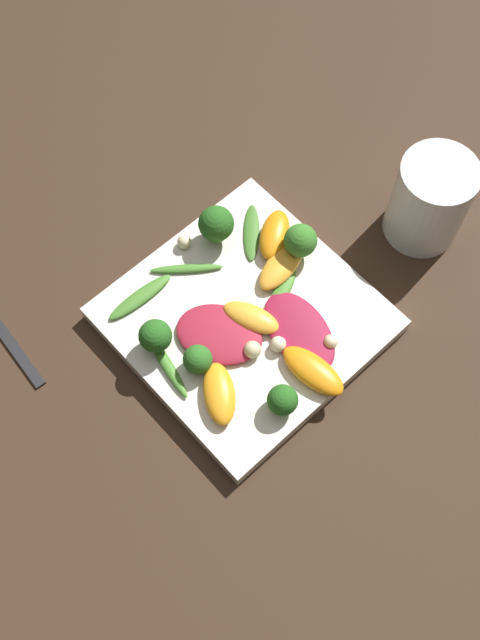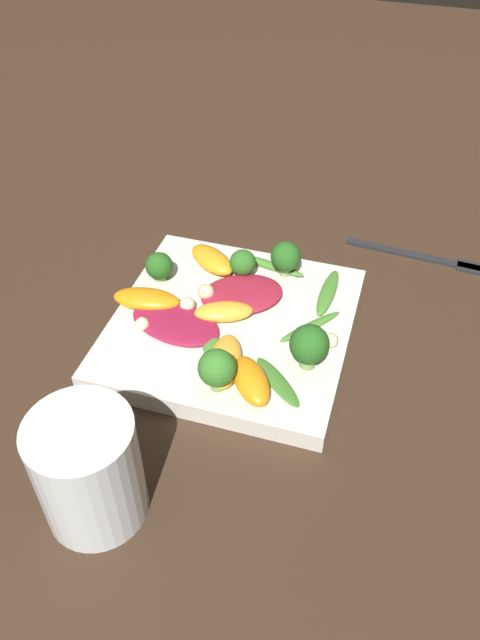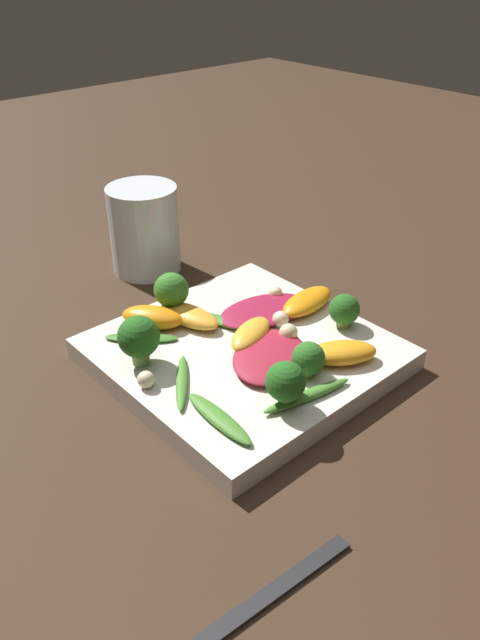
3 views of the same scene
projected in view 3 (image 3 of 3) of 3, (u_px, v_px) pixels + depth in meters
ground_plane at (244, 363)px, 0.60m from camera, size 2.40×2.40×0.00m
plate at (244, 354)px, 0.59m from camera, size 0.24×0.24×0.02m
drinking_glass at (144, 229)px, 0.74m from camera, size 0.08×0.08×0.10m
fork at (217, 631)px, 0.37m from camera, size 0.17×0.03×0.01m
radicchio_leaf_0 at (264, 311)px, 0.63m from camera, size 0.11×0.08×0.01m
radicchio_leaf_1 at (267, 358)px, 0.56m from camera, size 0.11×0.10×0.01m
orange_segment_0 at (342, 353)px, 0.56m from camera, size 0.07×0.06×0.02m
orange_segment_1 at (152, 317)px, 0.61m from camera, size 0.06×0.07×0.02m
orange_segment_2 at (189, 316)px, 0.62m from camera, size 0.04×0.08×0.02m
orange_segment_3 at (307, 302)px, 0.64m from camera, size 0.07×0.04×0.02m
orange_segment_4 at (248, 332)px, 0.59m from camera, size 0.07×0.05×0.02m
broccoli_floret_0 at (171, 291)px, 0.62m from camera, size 0.04×0.04×0.04m
broccoli_floret_1 at (286, 382)px, 0.50m from camera, size 0.03×0.03×0.04m
broccoli_floret_2 at (308, 359)px, 0.54m from camera, size 0.03×0.03×0.03m
broccoli_floret_3 at (139, 338)px, 0.55m from camera, size 0.04×0.04×0.05m
broccoli_floret_4 at (344, 310)px, 0.61m from camera, size 0.03×0.03×0.03m
arugula_sprig_0 at (220, 321)px, 0.62m from camera, size 0.04×0.07×0.01m
arugula_sprig_1 at (219, 418)px, 0.49m from camera, size 0.02×0.08×0.01m
arugula_sprig_2 at (307, 395)px, 0.52m from camera, size 0.09×0.03×0.01m
arugula_sprig_3 at (182, 382)px, 0.53m from camera, size 0.06×0.07×0.01m
arugula_sprig_4 at (141, 338)px, 0.59m from camera, size 0.06×0.06×0.00m
macadamia_nut_0 at (288, 333)px, 0.59m from camera, size 0.02×0.02×0.02m
macadamia_nut_1 at (146, 380)px, 0.53m from camera, size 0.02×0.02×0.02m
macadamia_nut_2 at (283, 320)px, 0.61m from camera, size 0.02×0.02×0.02m
macadamia_nut_3 at (276, 293)px, 0.66m from camera, size 0.01×0.01×0.01m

